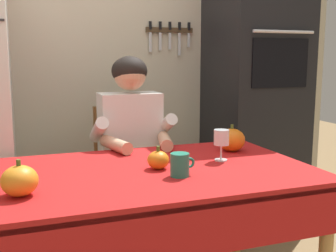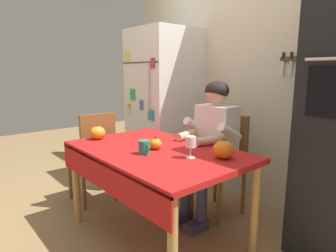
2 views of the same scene
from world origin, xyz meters
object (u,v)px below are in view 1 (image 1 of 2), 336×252
Objects in this scene: pumpkin_small at (20,181)px; coffee_mug at (180,165)px; pumpkin_large at (232,140)px; wall_oven at (255,83)px; wine_glass at (221,139)px; dining_table at (158,188)px; seated_person at (133,144)px; pumpkin_medium at (158,160)px; chair_behind_person at (126,172)px.

coffee_mug is at bearing 3.60° from pumpkin_small.
pumpkin_large is (0.43, 0.35, 0.01)m from coffee_mug.
wall_oven is 1.14m from wine_glass.
pumpkin_large reaches higher than pumpkin_small.
pumpkin_large is at bearing 38.96° from coffee_mug.
wall_oven is at bearing 41.31° from dining_table.
seated_person is at bearing 139.34° from pumpkin_large.
wall_oven is 13.72× the size of wine_glass.
wall_oven is 1.45m from dining_table.
pumpkin_small is at bearing -176.40° from coffee_mug.
seated_person is 11.87× the size of pumpkin_medium.
pumpkin_small reaches higher than dining_table.
wall_oven is 14.46× the size of pumpkin_large.
wine_glass is at bearing -131.44° from pumpkin_large.
wall_oven is 1.50× the size of dining_table.
coffee_mug is (0.01, -0.92, 0.28)m from chair_behind_person.
seated_person is 1.00m from pumpkin_small.
wine_glass is 0.23m from pumpkin_large.
wall_oven reaches higher than pumpkin_large.
pumpkin_medium is at bearing 66.65° from dining_table.
dining_table is 1.12× the size of seated_person.
wall_oven is 20.02× the size of pumpkin_medium.
pumpkin_large is (0.49, 0.22, 0.15)m from dining_table.
seated_person is 9.16× the size of pumpkin_small.
chair_behind_person is at bearing 90.00° from seated_person.
coffee_mug is at bearing -89.16° from seated_person.
pumpkin_large is at bearing -128.64° from wall_oven.
pumpkin_medium is (0.01, 0.01, 0.13)m from dining_table.
wall_oven is 0.93m from pumpkin_large.
seated_person is 8.13× the size of wine_glass.
wall_oven is at bearing 33.72° from pumpkin_small.
seated_person is at bearing -90.00° from chair_behind_person.
coffee_mug is at bearing -147.31° from wine_glass.
pumpkin_large is at bearing 23.28° from pumpkin_medium.
wall_oven is at bearing 50.80° from wine_glass.
dining_table is at bearing -93.31° from chair_behind_person.
wine_glass is 1.13× the size of pumpkin_small.
pumpkin_medium is (-1.04, -0.91, -0.27)m from wall_oven.
wall_oven is 1.47m from coffee_mug.
chair_behind_person reaches higher than pumpkin_medium.
pumpkin_medium is at bearing -138.96° from wall_oven.
seated_person reaches higher than dining_table.
seated_person is at bearing 90.84° from coffee_mug.
chair_behind_person is 0.75× the size of seated_person.
pumpkin_medium is at bearing -172.97° from wine_glass.
pumpkin_large is at bearing 24.40° from dining_table.
seated_person is (-0.00, -0.19, 0.23)m from chair_behind_person.
chair_behind_person is 0.86m from wine_glass.
seated_person is (-1.00, -0.32, -0.31)m from wall_oven.
pumpkin_small is at bearing -123.27° from chair_behind_person.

